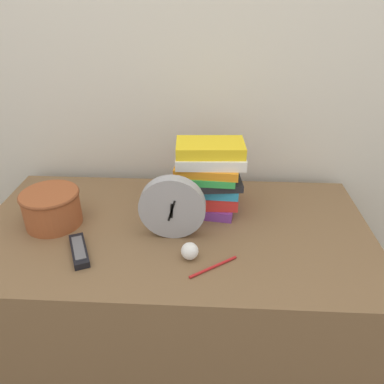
# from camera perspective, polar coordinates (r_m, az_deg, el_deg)

# --- Properties ---
(wall_back) EXTENTS (6.00, 0.04, 2.40)m
(wall_back) POSITION_cam_1_polar(r_m,az_deg,el_deg) (1.42, -1.55, 21.17)
(wall_back) COLOR silver
(wall_back) RESTS_ON ground_plane
(desk) EXTENTS (1.27, 0.67, 0.71)m
(desk) POSITION_cam_1_polar(r_m,az_deg,el_deg) (1.45, -2.37, -16.89)
(desk) COLOR brown
(desk) RESTS_ON ground_plane
(desk_clock) EXTENTS (0.20, 0.04, 0.20)m
(desk_clock) POSITION_cam_1_polar(r_m,az_deg,el_deg) (1.13, -3.23, -2.40)
(desk_clock) COLOR #99999E
(desk_clock) RESTS_ON desk
(book_stack) EXTENTS (0.23, 0.20, 0.25)m
(book_stack) POSITION_cam_1_polar(r_m,az_deg,el_deg) (1.25, 2.61, 2.38)
(book_stack) COLOR #7A3899
(book_stack) RESTS_ON desk
(basket) EXTENTS (0.19, 0.19, 0.12)m
(basket) POSITION_cam_1_polar(r_m,az_deg,el_deg) (1.29, -20.61, -2.12)
(basket) COLOR #994C28
(basket) RESTS_ON desk
(tv_remote) EXTENTS (0.10, 0.16, 0.02)m
(tv_remote) POSITION_cam_1_polar(r_m,az_deg,el_deg) (1.16, -16.82, -8.52)
(tv_remote) COLOR black
(tv_remote) RESTS_ON desk
(crumpled_paper_ball) EXTENTS (0.05, 0.05, 0.05)m
(crumpled_paper_ball) POSITION_cam_1_polar(r_m,az_deg,el_deg) (1.08, -0.35, -8.99)
(crumpled_paper_ball) COLOR white
(crumpled_paper_ball) RESTS_ON desk
(pen) EXTENTS (0.13, 0.10, 0.01)m
(pen) POSITION_cam_1_polar(r_m,az_deg,el_deg) (1.06, 3.27, -11.33)
(pen) COLOR #B21E1E
(pen) RESTS_ON desk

